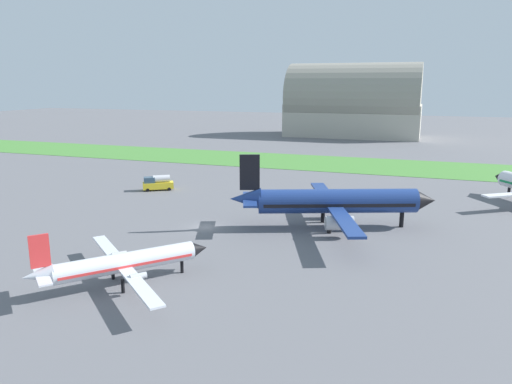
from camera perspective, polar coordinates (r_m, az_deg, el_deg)
The scene contains 6 objects.
ground_plane at distance 79.19m, azimuth -6.02°, elevation -4.12°, with size 600.00×600.00×0.00m, color slate.
grass_taxiway_strip at distance 143.69m, azimuth 5.91°, elevation 3.52°, with size 360.00×28.00×0.08m, color #478438.
airplane_midfield_jet at distance 78.36m, azimuth 9.10°, elevation -1.13°, with size 32.15×32.38×11.95m.
airplane_foreground_turboprop at distance 58.21m, azimuth -15.42°, elevation -7.99°, with size 19.78×17.77×7.41m.
fuel_truck_near_gate at distance 107.39m, azimuth -11.51°, elevation 1.05°, with size 6.76×5.55×3.29m.
hangar_distant at distance 216.87m, azimuth 11.39°, elevation 10.04°, with size 56.27×29.31×31.17m.
Camera 1 is at (32.76, -68.38, 22.85)m, focal length 34.00 mm.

